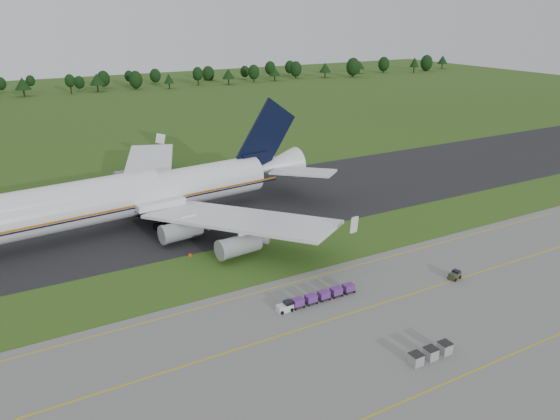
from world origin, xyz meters
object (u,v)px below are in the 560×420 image
aircraft (126,196)px  baggage_train (316,297)px  uld_row (431,353)px  utility_cart (454,276)px  edge_markers (265,239)px

aircraft → baggage_train: 46.50m
uld_row → baggage_train: bearing=104.3°
baggage_train → utility_cart: baggage_train is taller
utility_cart → aircraft: bearing=129.5°
aircraft → edge_markers: size_ratio=2.66×
utility_cart → baggage_train: bearing=168.4°
aircraft → utility_cart: size_ratio=36.72×
baggage_train → aircraft: bearing=110.5°
baggage_train → edge_markers: (4.34, 24.08, -0.51)m
baggage_train → uld_row: bearing=-75.7°
aircraft → utility_cart: 62.49m
aircraft → edge_markers: aircraft is taller
utility_cart → uld_row: (-18.64, -13.93, 0.22)m
utility_cart → edge_markers: size_ratio=0.07×
uld_row → edge_markers: size_ratio=0.21×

